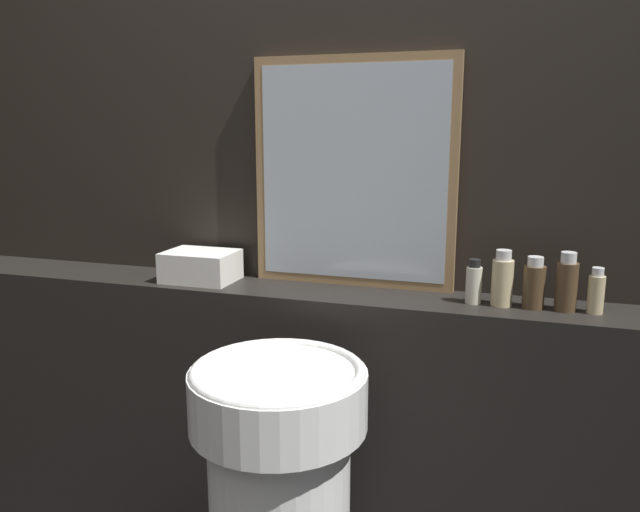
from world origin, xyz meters
The scene contains 9 objects.
wall_back centered at (0.00, 1.60, 1.25)m, with size 8.00×0.06×2.50m.
vanity_counter centered at (0.00, 1.46, 0.45)m, with size 3.00×0.23×0.91m.
mirror centered at (0.11, 1.55, 1.23)m, with size 0.59×0.03×0.65m.
towel_stack centered at (-0.34, 1.46, 0.95)m, with size 0.21×0.16×0.09m.
shampoo_bottle centered at (0.47, 1.46, 0.96)m, with size 0.04×0.04×0.12m.
conditioner_bottle centered at (0.54, 1.46, 0.98)m, with size 0.05×0.05×0.15m.
lotion_bottle centered at (0.61, 1.46, 0.97)m, with size 0.05×0.05×0.13m.
body_wash_bottle centered at (0.69, 1.46, 0.98)m, with size 0.05×0.05×0.15m.
hand_soap_bottle centered at (0.76, 1.46, 0.96)m, with size 0.04×0.04×0.12m.
Camera 1 is at (0.57, -0.18, 1.36)m, focal length 35.00 mm.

